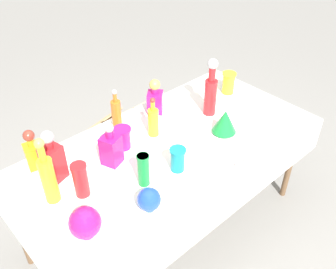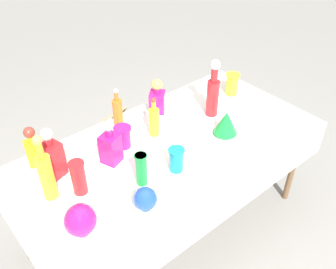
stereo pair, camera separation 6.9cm
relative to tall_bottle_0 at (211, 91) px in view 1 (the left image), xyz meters
name	(u,v)px [view 1 (the left image)]	position (x,y,z in m)	size (l,w,h in m)	color
ground_plane	(168,225)	(-0.48, -0.09, -0.94)	(40.00, 40.00, 0.00)	gray
display_table	(171,155)	(-0.48, -0.12, -0.24)	(2.02, 1.01, 0.76)	white
tall_bottle_0	(211,91)	(0.00, 0.00, 0.00)	(0.09, 0.09, 0.42)	red
tall_bottle_1	(153,121)	(-0.46, 0.08, -0.08)	(0.07, 0.07, 0.28)	yellow
tall_bottle_2	(48,177)	(-1.23, 0.00, -0.02)	(0.08, 0.08, 0.41)	yellow
tall_bottle_3	(117,114)	(-0.60, 0.28, -0.06)	(0.06, 0.06, 0.30)	orange
square_decanter_0	(155,98)	(-0.27, 0.28, -0.08)	(0.15, 0.15, 0.25)	#C61972
square_decanter_1	(52,159)	(-1.13, 0.14, -0.05)	(0.13, 0.13, 0.33)	red
square_decanter_2	(33,152)	(-1.17, 0.31, -0.08)	(0.11, 0.11, 0.26)	orange
square_decanter_3	(111,148)	(-0.82, 0.03, -0.07)	(0.13, 0.13, 0.28)	#C61972
slender_vase_0	(178,159)	(-0.57, -0.28, -0.10)	(0.10, 0.10, 0.15)	teal
slender_vase_1	(143,169)	(-0.79, -0.23, -0.08)	(0.07, 0.07, 0.20)	#198C38
slender_vase_2	(229,82)	(0.31, 0.10, -0.09)	(0.11, 0.11, 0.17)	yellow
slender_vase_3	(123,137)	(-0.68, 0.10, -0.10)	(0.11, 0.11, 0.14)	#C61972
slender_vase_4	(81,179)	(-1.09, -0.07, -0.07)	(0.09, 0.09, 0.21)	red
fluted_vase_0	(225,121)	(-0.10, -0.22, -0.09)	(0.16, 0.16, 0.17)	#198C38
round_bowl_0	(149,199)	(-0.89, -0.40, -0.11)	(0.12, 0.12, 0.13)	blue
round_bowl_1	(85,223)	(-1.22, -0.32, -0.10)	(0.16, 0.16, 0.17)	#C61972
price_tag_left	(247,160)	(-0.22, -0.51, -0.17)	(0.05, 0.01, 0.03)	white
price_tag_center	(239,164)	(-0.29, -0.51, -0.16)	(0.05, 0.01, 0.04)	white
cardboard_box_behind_left	(117,140)	(-0.23, 0.89, -0.82)	(0.49, 0.50, 0.33)	tan
cardboard_box_behind_right	(134,137)	(-0.12, 0.77, -0.78)	(0.52, 0.40, 0.41)	tan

